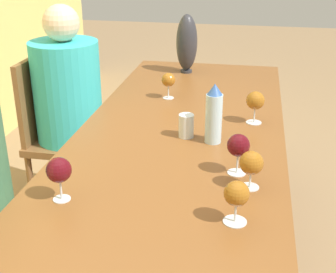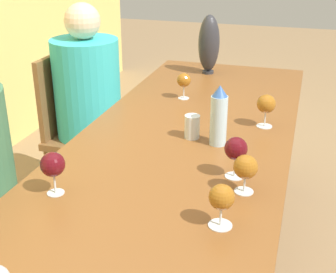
% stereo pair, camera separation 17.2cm
% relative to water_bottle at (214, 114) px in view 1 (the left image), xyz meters
% --- Properties ---
extents(dining_table, '(2.60, 0.89, 0.76)m').
position_rel_water_bottle_xyz_m(dining_table, '(-0.06, 0.15, -0.19)').
color(dining_table, brown).
rests_on(dining_table, ground_plane).
extents(water_bottle, '(0.07, 0.07, 0.25)m').
position_rel_water_bottle_xyz_m(water_bottle, '(0.00, 0.00, 0.00)').
color(water_bottle, silver).
rests_on(water_bottle, dining_table).
extents(water_tumbler, '(0.06, 0.06, 0.10)m').
position_rel_water_bottle_xyz_m(water_tumbler, '(0.03, 0.12, -0.07)').
color(water_tumbler, silver).
rests_on(water_tumbler, dining_table).
extents(vase, '(0.13, 0.13, 0.35)m').
position_rel_water_bottle_xyz_m(vase, '(1.01, 0.26, 0.06)').
color(vase, '#2D2D33').
rests_on(vase, dining_table).
extents(wine_glass_0, '(0.08, 0.08, 0.15)m').
position_rel_water_bottle_xyz_m(wine_glass_0, '(0.25, -0.16, -0.02)').
color(wine_glass_0, silver).
rests_on(wine_glass_0, dining_table).
extents(wine_glass_1, '(0.08, 0.08, 0.15)m').
position_rel_water_bottle_xyz_m(wine_glass_1, '(-0.54, 0.43, -0.02)').
color(wine_glass_1, silver).
rests_on(wine_glass_1, dining_table).
extents(wine_glass_3, '(0.08, 0.08, 0.13)m').
position_rel_water_bottle_xyz_m(wine_glass_3, '(-0.35, -0.16, -0.03)').
color(wine_glass_3, silver).
rests_on(wine_glass_3, dining_table).
extents(wine_glass_4, '(0.07, 0.07, 0.14)m').
position_rel_water_bottle_xyz_m(wine_glass_4, '(0.51, 0.28, -0.02)').
color(wine_glass_4, silver).
rests_on(wine_glass_4, dining_table).
extents(wine_glass_5, '(0.08, 0.08, 0.14)m').
position_rel_water_bottle_xyz_m(wine_glass_5, '(-0.57, -0.12, -0.03)').
color(wine_glass_5, silver).
rests_on(wine_glass_5, dining_table).
extents(wine_glass_6, '(0.08, 0.08, 0.15)m').
position_rel_water_bottle_xyz_m(wine_glass_6, '(-0.26, -0.11, -0.01)').
color(wine_glass_6, silver).
rests_on(wine_glass_6, dining_table).
extents(chair_far, '(0.44, 0.44, 0.92)m').
position_rel_water_bottle_xyz_m(chair_far, '(0.59, 0.94, -0.39)').
color(chair_far, brown).
rests_on(chair_far, ground_plane).
extents(person_far, '(0.38, 0.38, 1.22)m').
position_rel_water_bottle_xyz_m(person_far, '(0.59, 0.86, -0.24)').
color(person_far, '#2D2D38').
rests_on(person_far, ground_plane).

